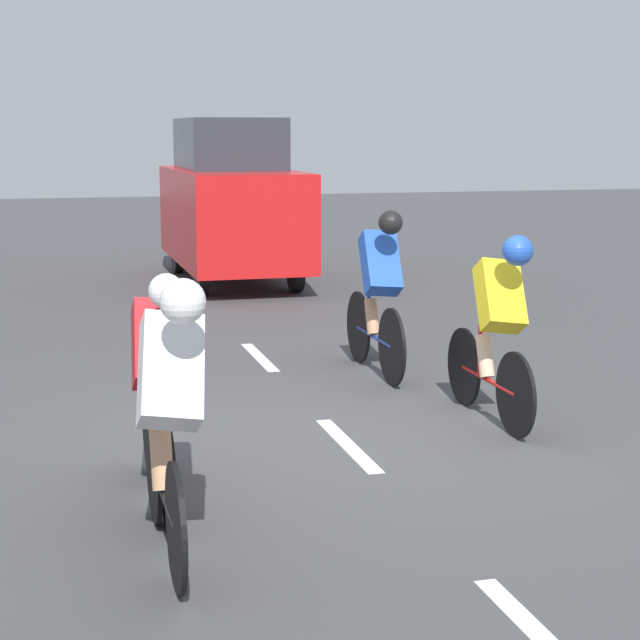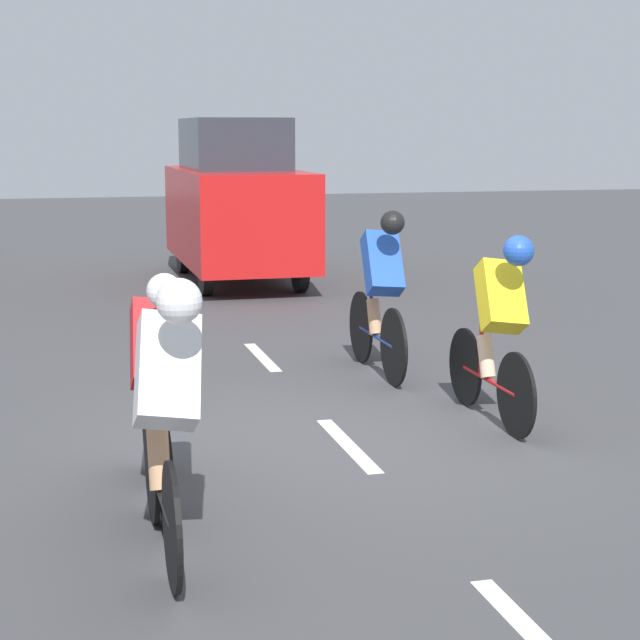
{
  "view_description": "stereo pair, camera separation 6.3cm",
  "coord_description": "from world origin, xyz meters",
  "px_view_note": "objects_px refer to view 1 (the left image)",
  "views": [
    {
      "loc": [
        2.17,
        7.48,
        2.3
      ],
      "look_at": [
        0.21,
        0.17,
        0.95
      ],
      "focal_mm": 60.0,
      "sensor_mm": 36.0,
      "label": 1
    },
    {
      "loc": [
        2.11,
        7.5,
        2.3
      ],
      "look_at": [
        0.21,
        0.17,
        0.95
      ],
      "focal_mm": 60.0,
      "sensor_mm": 36.0,
      "label": 2
    }
  ],
  "objects_px": {
    "cyclist_red": "(159,385)",
    "cyclist_white": "(170,410)",
    "cyclist_yellow": "(497,322)",
    "cyclist_blue": "(379,290)",
    "support_car": "(232,202)"
  },
  "relations": [
    {
      "from": "cyclist_red",
      "to": "cyclist_white",
      "type": "xyz_separation_m",
      "value": [
        0.04,
        0.85,
        0.07
      ]
    },
    {
      "from": "cyclist_yellow",
      "to": "cyclist_white",
      "type": "bearing_deg",
      "value": 36.39
    },
    {
      "from": "cyclist_blue",
      "to": "support_car",
      "type": "bearing_deg",
      "value": -88.33
    },
    {
      "from": "support_car",
      "to": "cyclist_yellow",
      "type": "bearing_deg",
      "value": 93.88
    },
    {
      "from": "cyclist_white",
      "to": "cyclist_red",
      "type": "bearing_deg",
      "value": -92.83
    },
    {
      "from": "cyclist_red",
      "to": "cyclist_yellow",
      "type": "distance_m",
      "value": 3.04
    },
    {
      "from": "cyclist_white",
      "to": "support_car",
      "type": "distance_m",
      "value": 10.77
    },
    {
      "from": "cyclist_blue",
      "to": "cyclist_red",
      "type": "bearing_deg",
      "value": 51.88
    },
    {
      "from": "cyclist_red",
      "to": "cyclist_white",
      "type": "height_order",
      "value": "cyclist_white"
    },
    {
      "from": "cyclist_red",
      "to": "cyclist_blue",
      "type": "relative_size",
      "value": 0.95
    },
    {
      "from": "support_car",
      "to": "cyclist_white",
      "type": "bearing_deg",
      "value": 77.91
    },
    {
      "from": "cyclist_red",
      "to": "support_car",
      "type": "height_order",
      "value": "support_car"
    },
    {
      "from": "cyclist_blue",
      "to": "cyclist_yellow",
      "type": "bearing_deg",
      "value": 101.68
    },
    {
      "from": "cyclist_red",
      "to": "cyclist_white",
      "type": "distance_m",
      "value": 0.86
    },
    {
      "from": "cyclist_blue",
      "to": "cyclist_white",
      "type": "height_order",
      "value": "cyclist_blue"
    }
  ]
}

